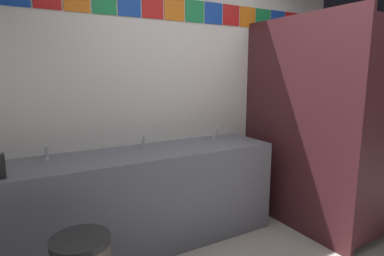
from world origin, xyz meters
name	(u,v)px	position (x,y,z in m)	size (l,w,h in m)	color
wall_back	(192,93)	(0.00, 1.54, 1.32)	(3.75, 0.09, 2.64)	white
vanity_counter	(147,197)	(-0.66, 1.19, 0.44)	(2.34, 0.61, 0.86)	slate
faucet_left	(46,155)	(-1.44, 1.28, 0.91)	(0.04, 0.10, 0.14)	silver
faucet_center	(142,144)	(-0.66, 1.28, 0.91)	(0.04, 0.10, 0.14)	silver
faucet_right	(215,135)	(0.12, 1.28, 0.91)	(0.04, 0.10, 0.14)	silver
stall_divider	(328,128)	(0.87, 0.55, 1.03)	(0.92, 1.39, 2.06)	#471E23
toilet	(314,180)	(1.33, 1.03, 0.30)	(0.39, 0.49, 0.74)	white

